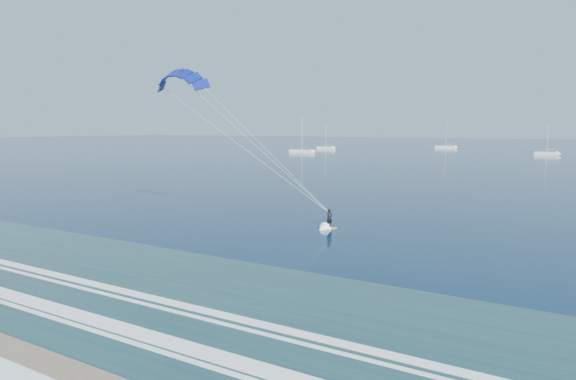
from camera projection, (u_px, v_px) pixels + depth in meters
The scene contains 5 objects.
kitesurfer_rig at pixel (251, 141), 50.76m from camera, with size 19.33×7.88×16.73m.
sailboat_0 at pixel (302, 151), 196.55m from camera, with size 10.19×2.40×13.66m.
sailboat_1 at pixel (326, 148), 226.45m from camera, with size 8.16×2.40×11.27m.
sailboat_2 at pixel (446, 147), 235.99m from camera, with size 9.37×2.40×12.55m.
sailboat_3 at pixel (547, 153), 179.41m from camera, with size 7.69×2.40×10.81m.
Camera 1 is at (25.07, -10.98, 9.94)m, focal length 32.00 mm.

